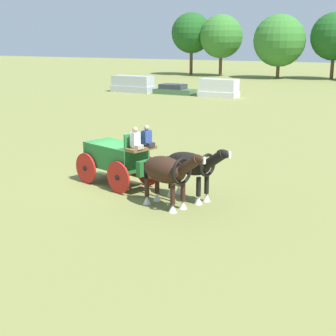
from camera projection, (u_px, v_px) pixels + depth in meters
name	position (u px, v px, depth m)	size (l,w,h in m)	color
ground_plane	(117.00, 184.00, 21.83)	(220.00, 220.00, 0.00)	olive
show_wagon	(119.00, 157.00, 21.42)	(5.63, 2.69, 2.71)	#236B2D
draft_horse_near	(192.00, 166.00, 19.45)	(3.02, 1.49, 2.21)	black
draft_horse_off	(167.00, 172.00, 18.57)	(2.90, 1.54, 2.23)	#331E14
parked_vehicle_a	(133.00, 84.00, 57.53)	(4.91, 2.07, 1.82)	silver
parked_vehicle_b	(174.00, 90.00, 55.64)	(4.58, 2.07, 1.07)	#477047
parked_vehicle_c	(219.00, 88.00, 52.88)	(4.10, 1.95, 1.84)	white
tree_a	(191.00, 33.00, 81.80)	(6.40, 6.40, 9.80)	brown
tree_b	(221.00, 36.00, 79.30)	(6.66, 6.66, 9.40)	brown
tree_c	(279.00, 41.00, 74.85)	(7.58, 7.58, 9.27)	brown
tree_d	(335.00, 36.00, 73.10)	(6.79, 6.79, 9.46)	brown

